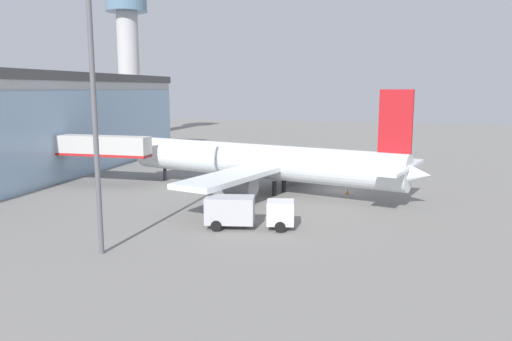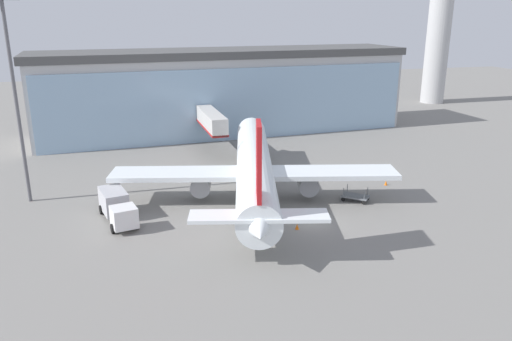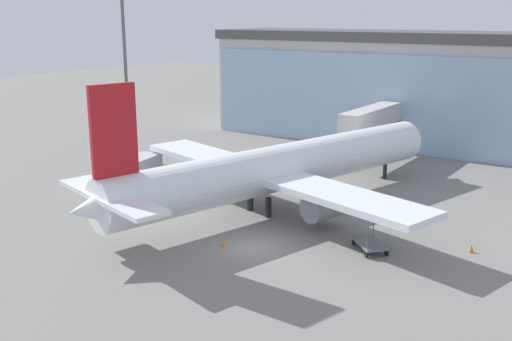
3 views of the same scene
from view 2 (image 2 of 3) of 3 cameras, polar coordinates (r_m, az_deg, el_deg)
The scene contains 10 objects.
ground at distance 48.50m, azimuth 6.37°, elevation -5.95°, with size 240.00×240.00×0.00m, color gray.
terminal_building at distance 84.15m, azimuth -3.65°, elevation 9.02°, with size 61.54×15.96×13.65m.
jet_bridge at distance 72.96m, azimuth -5.34°, elevation 5.84°, with size 2.56×14.44×5.91m.
control_tower at distance 118.96m, azimuth 20.45°, elevation 17.25°, with size 9.99×9.99×33.74m.
apron_light_mast at distance 56.03m, azimuth -25.93°, elevation 8.65°, with size 3.20×0.40×20.95m.
airplane at distance 53.51m, azimuth -0.19°, elevation 0.35°, with size 30.26×36.45×11.41m.
catering_truck at distance 50.08m, azimuth -15.61°, elevation -3.93°, with size 3.76×7.60×2.65m.
baggage_cart at distance 54.52m, azimuth 11.29°, elevation -2.92°, with size 3.16×3.05×1.50m.
safety_cone_nose at distance 46.88m, azimuth 4.72°, elevation -6.40°, with size 0.36×0.36×0.55m, color orange.
safety_cone_wingtip at distance 60.31m, azimuth 14.62°, elevation -1.38°, with size 0.36×0.36×0.55m, color orange.
Camera 2 is at (-16.84, -41.20, 19.26)m, focal length 35.00 mm.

